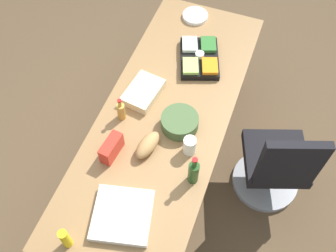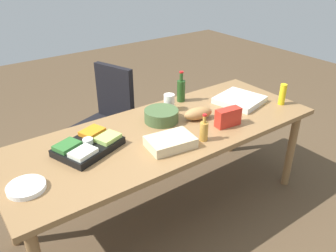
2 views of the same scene
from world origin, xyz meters
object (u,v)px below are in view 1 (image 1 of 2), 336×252
(mayo_jar, at_px, (190,146))
(paper_plate_stack, at_px, (195,16))
(chip_bag_red, at_px, (112,148))
(mustard_bottle, at_px, (65,239))
(pizza_box, at_px, (122,215))
(sheet_cake, at_px, (143,92))
(conference_table, at_px, (165,120))
(office_chair, at_px, (275,168))
(salad_bowl, at_px, (180,122))
(wine_bottle, at_px, (194,172))
(veggie_tray, at_px, (199,57))
(bread_loaf, at_px, (148,145))
(dressing_bottle, at_px, (121,111))

(mayo_jar, distance_m, paper_plate_stack, 1.35)
(chip_bag_red, bearing_deg, mustard_bottle, -179.17)
(pizza_box, distance_m, sheet_cake, 0.97)
(chip_bag_red, height_order, sheet_cake, chip_bag_red)
(mustard_bottle, height_order, sheet_cake, mustard_bottle)
(conference_table, height_order, office_chair, office_chair)
(paper_plate_stack, bearing_deg, salad_bowl, -167.52)
(conference_table, height_order, paper_plate_stack, paper_plate_stack)
(wine_bottle, bearing_deg, veggie_tray, 15.45)
(bread_loaf, bearing_deg, mayo_jar, -73.00)
(veggie_tray, height_order, mustard_bottle, mustard_bottle)
(dressing_bottle, bearing_deg, bread_loaf, -123.63)
(mayo_jar, bearing_deg, dressing_bottle, 79.73)
(wine_bottle, xyz_separation_m, sheet_cake, (0.54, 0.57, -0.07))
(dressing_bottle, xyz_separation_m, salad_bowl, (0.07, -0.42, -0.03))
(pizza_box, bearing_deg, sheet_cake, 1.06)
(office_chair, distance_m, mayo_jar, 0.84)
(office_chair, bearing_deg, wine_bottle, 133.13)
(chip_bag_red, bearing_deg, wine_bottle, -89.73)
(conference_table, relative_size, wine_bottle, 8.92)
(paper_plate_stack, relative_size, wine_bottle, 0.80)
(dressing_bottle, bearing_deg, paper_plate_stack, -8.25)
(pizza_box, xyz_separation_m, salad_bowl, (0.77, -0.11, 0.02))
(bread_loaf, bearing_deg, wine_bottle, -107.12)
(office_chair, bearing_deg, bread_loaf, 113.39)
(pizza_box, bearing_deg, wine_bottle, -53.07)
(paper_plate_stack, relative_size, bread_loaf, 0.92)
(paper_plate_stack, relative_size, veggie_tray, 0.44)
(paper_plate_stack, bearing_deg, wine_bottle, -162.50)
(paper_plate_stack, height_order, veggie_tray, veggie_tray)
(office_chair, height_order, mustard_bottle, office_chair)
(chip_bag_red, bearing_deg, salad_bowl, -44.11)
(mayo_jar, bearing_deg, bread_loaf, 107.00)
(veggie_tray, bearing_deg, office_chair, -122.16)
(dressing_bottle, relative_size, veggie_tray, 0.41)
(mayo_jar, bearing_deg, paper_plate_stack, 16.35)
(dressing_bottle, height_order, veggie_tray, dressing_bottle)
(paper_plate_stack, xyz_separation_m, chip_bag_red, (-1.49, 0.11, 0.06))
(pizza_box, distance_m, chip_bag_red, 0.47)
(dressing_bottle, bearing_deg, office_chair, -80.08)
(pizza_box, bearing_deg, chip_bag_red, 18.96)
(conference_table, xyz_separation_m, pizza_box, (-0.82, -0.02, 0.10))
(dressing_bottle, distance_m, salad_bowl, 0.43)
(mayo_jar, distance_m, chip_bag_red, 0.53)
(mustard_bottle, height_order, bread_loaf, mustard_bottle)
(mayo_jar, xyz_separation_m, dressing_bottle, (0.10, 0.55, 0.01))
(mayo_jar, xyz_separation_m, sheet_cake, (0.34, 0.48, -0.04))
(bread_loaf, bearing_deg, dressing_bottle, 56.37)
(paper_plate_stack, xyz_separation_m, wine_bottle, (-1.49, -0.47, 0.09))
(conference_table, bearing_deg, mayo_jar, -131.16)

